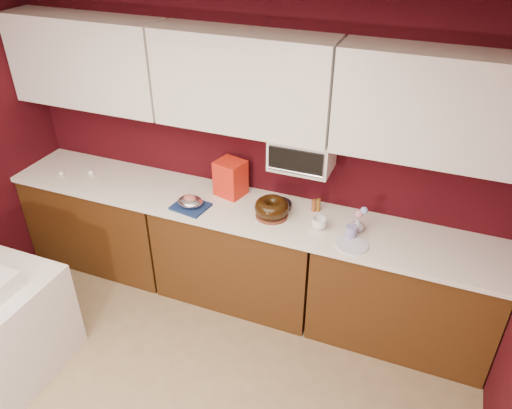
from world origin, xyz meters
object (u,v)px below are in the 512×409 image
object	(u,v)px
toaster_oven	(302,152)
foil_ham_nest	(190,202)
flower_vase	(358,224)
coffee_mug	(319,222)
blue_jar	(351,232)
bundt_cake	(272,207)
pandoro_box	(231,178)

from	to	relation	value
toaster_oven	foil_ham_nest	size ratio (longest dim) A/B	2.26
flower_vase	foil_ham_nest	bearing A→B (deg)	-172.49
coffee_mug	flower_vase	world-z (taller)	flower_vase
coffee_mug	blue_jar	size ratio (longest dim) A/B	1.12
bundt_cake	foil_ham_nest	xyz separation A→B (m)	(-0.63, -0.12, -0.03)
foil_ham_nest	pandoro_box	world-z (taller)	pandoro_box
foil_ham_nest	coffee_mug	distance (m)	1.01
bundt_cake	blue_jar	world-z (taller)	bundt_cake
pandoro_box	blue_jar	xyz separation A→B (m)	(1.04, -0.24, -0.10)
pandoro_box	coffee_mug	distance (m)	0.83
flower_vase	bundt_cake	bearing A→B (deg)	-175.69
foil_ham_nest	flower_vase	xyz separation A→B (m)	(1.27, 0.17, 0.00)
bundt_cake	flower_vase	xyz separation A→B (m)	(0.64, 0.05, -0.02)
toaster_oven	bundt_cake	size ratio (longest dim) A/B	1.72
bundt_cake	foil_ham_nest	size ratio (longest dim) A/B	1.32
coffee_mug	blue_jar	xyz separation A→B (m)	(0.24, -0.02, -0.01)
coffee_mug	toaster_oven	bearing A→B (deg)	134.45
foil_ham_nest	pandoro_box	distance (m)	0.38
foil_ham_nest	pandoro_box	bearing A→B (deg)	56.12
pandoro_box	coffee_mug	world-z (taller)	pandoro_box
foil_ham_nest	flower_vase	size ratio (longest dim) A/B	1.69
bundt_cake	pandoro_box	xyz separation A→B (m)	(-0.42, 0.19, 0.07)
bundt_cake	foil_ham_nest	bearing A→B (deg)	-169.28
toaster_oven	foil_ham_nest	world-z (taller)	toaster_oven
bundt_cake	pandoro_box	world-z (taller)	pandoro_box
toaster_oven	blue_jar	bearing A→B (deg)	-28.20
foil_ham_nest	blue_jar	distance (m)	1.25
pandoro_box	bundt_cake	bearing A→B (deg)	-9.86
toaster_oven	flower_vase	distance (m)	0.66
bundt_cake	toaster_oven	bearing A→B (deg)	51.95
toaster_oven	blue_jar	size ratio (longest dim) A/B	4.75
toaster_oven	foil_ham_nest	bearing A→B (deg)	-157.92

